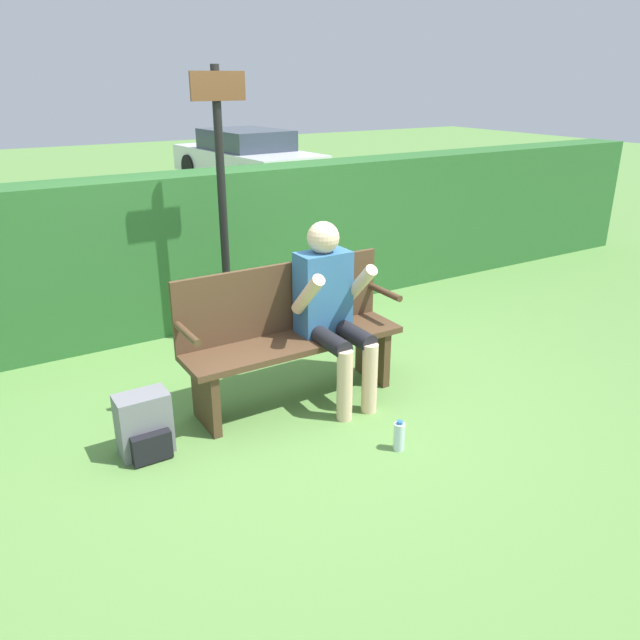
# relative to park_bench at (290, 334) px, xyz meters

# --- Properties ---
(ground_plane) EXTENTS (40.00, 40.00, 0.00)m
(ground_plane) POSITION_rel_park_bench_xyz_m (0.00, -0.07, -0.51)
(ground_plane) COLOR #5B8942
(hedge_back) EXTENTS (12.00, 0.49, 1.43)m
(hedge_back) POSITION_rel_park_bench_xyz_m (0.00, 1.83, 0.21)
(hedge_back) COLOR #2D662D
(hedge_back) RESTS_ON ground
(park_bench) EXTENTS (1.63, 0.42, 1.00)m
(park_bench) POSITION_rel_park_bench_xyz_m (0.00, 0.00, 0.00)
(park_bench) COLOR #513823
(park_bench) RESTS_ON ground
(person_seated) EXTENTS (0.52, 0.62, 1.30)m
(person_seated) POSITION_rel_park_bench_xyz_m (0.26, -0.13, 0.22)
(person_seated) COLOR #336699
(person_seated) RESTS_ON ground
(backpack) EXTENTS (0.33, 0.27, 0.41)m
(backpack) POSITION_rel_park_bench_xyz_m (-1.15, -0.18, -0.32)
(backpack) COLOR slate
(backpack) RESTS_ON ground
(water_bottle) EXTENTS (0.07, 0.07, 0.21)m
(water_bottle) POSITION_rel_park_bench_xyz_m (0.24, -0.99, -0.41)
(water_bottle) COLOR silver
(water_bottle) RESTS_ON ground
(signpost) EXTENTS (0.45, 0.09, 2.33)m
(signpost) POSITION_rel_park_bench_xyz_m (0.03, 1.19, 0.83)
(signpost) COLOR black
(signpost) RESTS_ON ground
(parked_car) EXTENTS (2.01, 4.23, 1.16)m
(parked_car) POSITION_rel_park_bench_xyz_m (4.04, 9.31, 0.05)
(parked_car) COLOR silver
(parked_car) RESTS_ON ground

